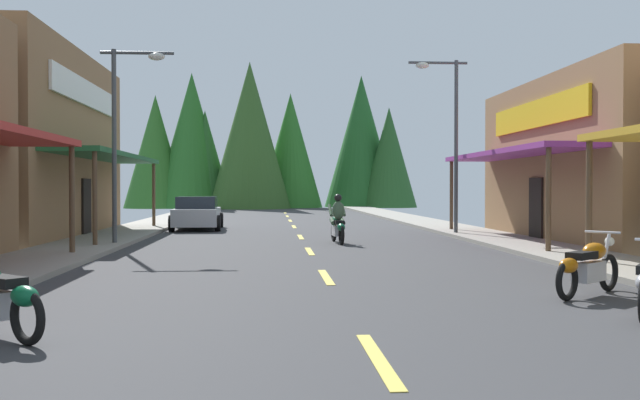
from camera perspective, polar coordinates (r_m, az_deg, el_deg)
The scene contains 11 objects.
ground at distance 24.39m, azimuth -1.41°, elevation -3.30°, with size 10.71×78.33×0.10m, color #38383A.
sidewalk_left at distance 24.95m, azimuth -16.62°, elevation -2.99°, with size 2.38×78.33×0.12m, color gray.
sidewalk_right at distance 25.53m, azimuth 13.45°, elevation -2.89°, with size 2.38×78.33×0.12m, color gray.
centerline_dashes at distance 26.27m, azimuth -1.60°, elevation -2.87°, with size 0.16×51.02×0.01m.
storefront_right_far at distance 26.22m, azimuth 23.41°, elevation 2.92°, with size 8.32×11.55×5.38m.
streetlamp_left at distance 22.52m, azimuth -15.10°, elevation 6.35°, with size 2.18×0.30×5.92m.
streetlamp_right at distance 27.04m, azimuth 10.04°, elevation 6.10°, with size 2.18×0.30×6.46m.
motorcycle_parked_right_3 at distance 12.52m, azimuth 20.43°, elevation -4.93°, with size 1.69×1.47×1.04m.
rider_cruising_lead at distance 22.86m, azimuth 1.41°, elevation -1.81°, with size 0.60×2.14×1.57m.
parked_car_curbside at distance 30.91m, azimuth -9.68°, elevation -1.05°, with size 2.15×4.35×1.40m.
treeline_backdrop at distance 64.49m, azimuth -4.23°, elevation 4.40°, with size 26.04×11.49×12.63m.
Camera 1 is at (-1.11, -0.13, 1.76)m, focal length 40.46 mm.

